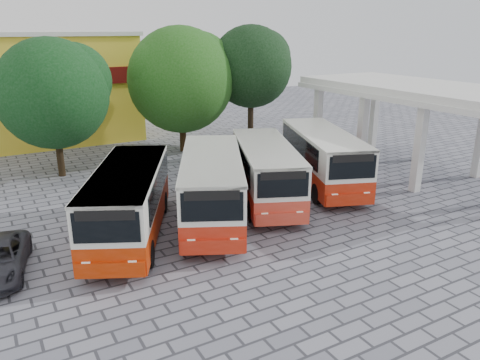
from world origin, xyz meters
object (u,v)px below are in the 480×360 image
bus_far_left (129,199)px  bus_centre_left (212,184)px  bus_far_right (323,155)px  bus_centre_right (266,169)px

bus_far_left → bus_centre_left: (3.86, -0.07, 0.05)m
bus_far_left → bus_far_right: (11.49, 1.42, 0.05)m
bus_far_left → bus_centre_right: 7.44m
bus_centre_right → bus_centre_left: bearing=-142.4°
bus_centre_right → bus_far_right: (4.10, 0.53, 0.07)m
bus_far_left → bus_centre_right: bus_far_left is taller
bus_far_right → bus_far_left: bearing=-152.4°
bus_far_left → bus_centre_left: bus_centre_left is taller
bus_far_right → bus_centre_right: bearing=-152.0°
bus_far_left → bus_far_right: size_ratio=0.98×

